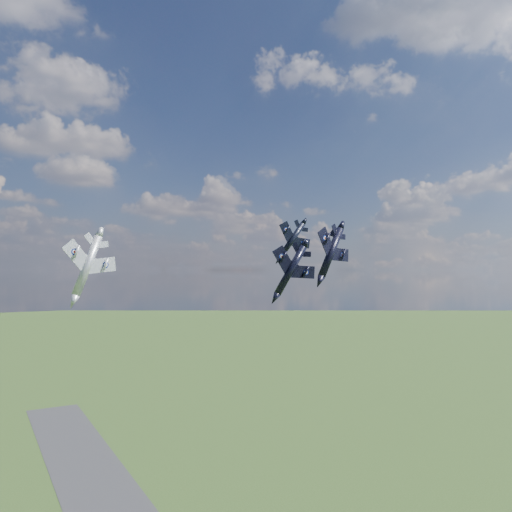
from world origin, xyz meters
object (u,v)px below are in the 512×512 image
jet_lead_navy (291,270)px  jet_high_navy (292,240)px  jet_right_navy (331,252)px  jet_left_silver (87,266)px

jet_lead_navy → jet_high_navy: jet_high_navy is taller
jet_right_navy → jet_high_navy: 25.08m
jet_high_navy → jet_left_silver: bearing=-157.4°
jet_right_navy → jet_left_silver: (-37.48, 14.74, -2.29)m
jet_lead_navy → jet_right_navy: (3.20, -7.71, 3.02)m
jet_right_navy → jet_left_silver: jet_right_navy is taller
jet_right_navy → jet_left_silver: 40.34m
jet_right_navy → jet_left_silver: bearing=146.9°
jet_right_navy → jet_high_navy: jet_high_navy is taller
jet_lead_navy → jet_high_navy: 20.35m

